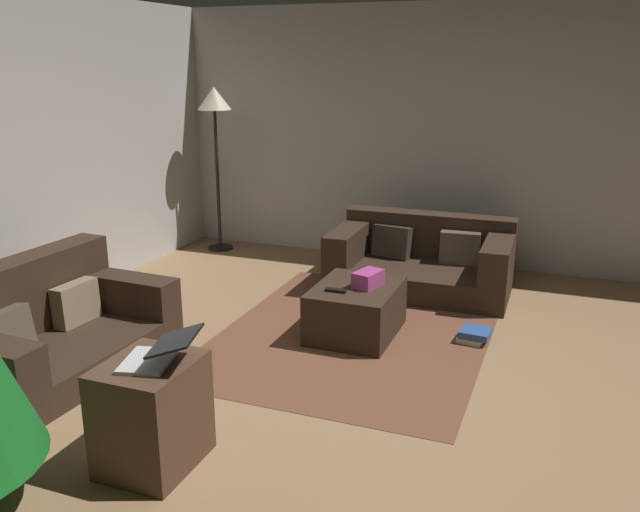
# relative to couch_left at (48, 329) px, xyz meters

# --- Properties ---
(ground_plane) EXTENTS (6.40, 6.40, 0.00)m
(ground_plane) POSITION_rel_couch_left_xyz_m (0.37, -2.26, -0.28)
(ground_plane) COLOR #93704C
(corner_partition) EXTENTS (0.12, 6.40, 2.60)m
(corner_partition) POSITION_rel_couch_left_xyz_m (3.51, -2.26, 1.02)
(corner_partition) COLOR #B5B0AB
(corner_partition) RESTS_ON ground_plane
(couch_left) EXTENTS (1.59, 0.98, 0.74)m
(couch_left) POSITION_rel_couch_left_xyz_m (0.00, 0.00, 0.00)
(couch_left) COLOR #332319
(couch_left) RESTS_ON ground_plane
(couch_right) EXTENTS (1.00, 1.63, 0.65)m
(couch_right) POSITION_rel_couch_left_xyz_m (2.61, -2.03, -0.02)
(couch_right) COLOR #332319
(couch_right) RESTS_ON ground_plane
(ottoman) EXTENTS (0.77, 0.61, 0.39)m
(ottoman) POSITION_rel_couch_left_xyz_m (1.31, -1.80, -0.08)
(ottoman) COLOR #332319
(ottoman) RESTS_ON ground_plane
(gift_box) EXTENTS (0.27, 0.21, 0.12)m
(gift_box) POSITION_rel_couch_left_xyz_m (1.34, -1.89, 0.18)
(gift_box) COLOR #B23F8C
(gift_box) RESTS_ON ottoman
(tv_remote) EXTENTS (0.05, 0.16, 0.02)m
(tv_remote) POSITION_rel_couch_left_xyz_m (1.13, -1.70, 0.13)
(tv_remote) COLOR black
(tv_remote) RESTS_ON ottoman
(side_table) EXTENTS (0.52, 0.44, 0.58)m
(side_table) POSITION_rel_couch_left_xyz_m (-0.73, -1.35, 0.01)
(side_table) COLOR #4C3323
(side_table) RESTS_ON ground_plane
(laptop) EXTENTS (0.39, 0.44, 0.17)m
(laptop) POSITION_rel_couch_left_xyz_m (-0.72, -1.40, 0.36)
(laptop) COLOR silver
(laptop) RESTS_ON side_table
(book_stack) EXTENTS (0.23, 0.25, 0.10)m
(book_stack) POSITION_rel_couch_left_xyz_m (1.49, -2.69, -0.23)
(book_stack) COLOR beige
(book_stack) RESTS_ON ground_plane
(corner_lamp) EXTENTS (0.36, 0.36, 1.78)m
(corner_lamp) POSITION_rel_couch_left_xyz_m (3.09, 0.39, 1.24)
(corner_lamp) COLOR black
(corner_lamp) RESTS_ON ground_plane
(area_rug) EXTENTS (2.60, 2.00, 0.01)m
(area_rug) POSITION_rel_couch_left_xyz_m (1.31, -1.80, -0.27)
(area_rug) COLOR brown
(area_rug) RESTS_ON ground_plane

